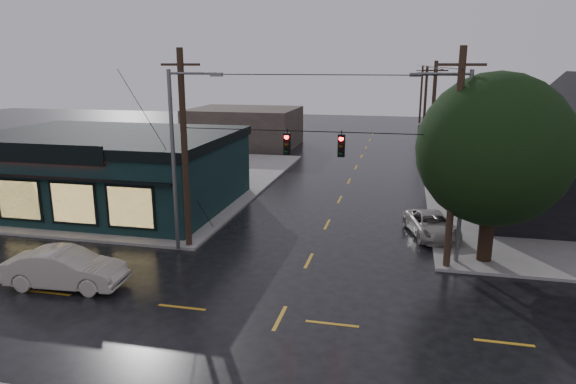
% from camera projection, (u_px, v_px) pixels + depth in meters
% --- Properties ---
extents(ground_plane, '(160.00, 160.00, 0.00)m').
position_uv_depth(ground_plane, '(280.00, 318.00, 19.47)').
color(ground_plane, black).
extents(sidewalk_nw, '(28.00, 28.00, 0.15)m').
position_uv_depth(sidewalk_nw, '(104.00, 179.00, 42.68)').
color(sidewalk_nw, gray).
rests_on(sidewalk_nw, ground).
extents(pizza_shop, '(16.30, 12.34, 4.90)m').
position_uv_depth(pizza_shop, '(108.00, 169.00, 34.32)').
color(pizza_shop, black).
rests_on(pizza_shop, ground).
extents(corner_tree, '(7.11, 7.11, 8.96)m').
position_uv_depth(corner_tree, '(494.00, 150.00, 23.58)').
color(corner_tree, black).
rests_on(corner_tree, ground).
extents(utility_pole_nw, '(2.00, 0.32, 10.15)m').
position_uv_depth(utility_pole_nw, '(189.00, 247.00, 27.02)').
color(utility_pole_nw, black).
rests_on(utility_pole_nw, ground).
extents(utility_pole_ne, '(2.00, 0.32, 10.15)m').
position_uv_depth(utility_pole_ne, '(446.00, 268.00, 24.22)').
color(utility_pole_ne, black).
rests_on(utility_pole_ne, ground).
extents(utility_pole_far_a, '(2.00, 0.32, 9.65)m').
position_uv_depth(utility_pole_far_a, '(429.00, 175.00, 44.55)').
color(utility_pole_far_a, black).
rests_on(utility_pole_far_a, ground).
extents(utility_pole_far_b, '(2.00, 0.32, 9.15)m').
position_uv_depth(utility_pole_far_b, '(423.00, 142.00, 63.47)').
color(utility_pole_far_b, black).
rests_on(utility_pole_far_b, ground).
extents(utility_pole_far_c, '(2.00, 0.32, 9.15)m').
position_uv_depth(utility_pole_far_c, '(419.00, 124.00, 82.39)').
color(utility_pole_far_c, black).
rests_on(utility_pole_far_c, ground).
extents(span_signal_assembly, '(13.00, 0.48, 1.23)m').
position_uv_depth(span_signal_assembly, '(314.00, 144.00, 24.21)').
color(span_signal_assembly, black).
rests_on(span_signal_assembly, ground).
extents(streetlight_nw, '(5.40, 0.30, 9.15)m').
position_uv_depth(streetlight_nw, '(178.00, 251.00, 26.42)').
color(streetlight_nw, slate).
rests_on(streetlight_nw, ground).
extents(streetlight_ne, '(5.40, 0.30, 9.15)m').
position_uv_depth(streetlight_ne, '(456.00, 264.00, 24.77)').
color(streetlight_ne, slate).
rests_on(streetlight_ne, ground).
extents(bg_building_west, '(12.00, 10.00, 4.40)m').
position_uv_depth(bg_building_west, '(244.00, 127.00, 59.79)').
color(bg_building_west, '#3E312D').
rests_on(bg_building_west, ground).
extents(bg_building_east, '(14.00, 12.00, 5.60)m').
position_uv_depth(bg_building_east, '(511.00, 124.00, 57.91)').
color(bg_building_east, '#232427').
rests_on(bg_building_east, ground).
extents(sedan_cream, '(5.24, 2.18, 1.68)m').
position_uv_depth(sedan_cream, '(65.00, 269.00, 22.02)').
color(sedan_cream, '#B5AE9F').
rests_on(sedan_cream, ground).
extents(suv_silver, '(3.36, 5.19, 1.33)m').
position_uv_depth(suv_silver, '(432.00, 225.00, 28.59)').
color(suv_silver, '#A7A29A').
rests_on(suv_silver, ground).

